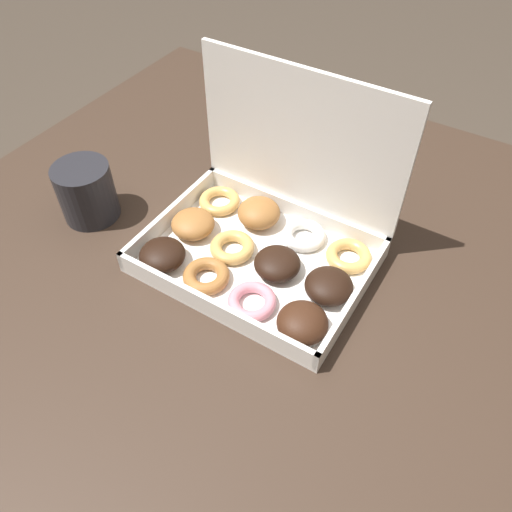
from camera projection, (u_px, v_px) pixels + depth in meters
name	position (u px, v px, depth m)	size (l,w,h in m)	color
ground_plane	(251.00, 429.00, 1.36)	(8.00, 8.00, 0.00)	#42382D
dining_table	(248.00, 276.00, 0.89)	(1.04, 0.99, 0.74)	#38281E
donut_box	(265.00, 234.00, 0.76)	(0.34, 0.25, 0.27)	white
coffee_mug	(86.00, 191.00, 0.82)	(0.09, 0.09, 0.10)	#232328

